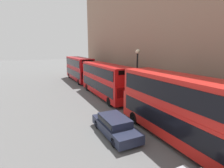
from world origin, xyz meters
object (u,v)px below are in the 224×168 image
(bus_third_in_queue, at_px, (79,68))
(car_hatchback, at_px, (115,125))
(bus_leading, at_px, (186,109))
(bus_second_in_queue, at_px, (105,79))

(bus_third_in_queue, relative_size, car_hatchback, 2.30)
(bus_third_in_queue, height_order, car_hatchback, bus_third_in_queue)
(bus_leading, relative_size, bus_second_in_queue, 1.04)
(bus_leading, height_order, bus_third_in_queue, bus_leading)
(bus_leading, xyz_separation_m, bus_third_in_queue, (-0.00, 25.05, -0.02))
(bus_leading, xyz_separation_m, bus_second_in_queue, (-0.00, 12.80, -0.13))
(bus_leading, distance_m, bus_third_in_queue, 25.05)
(bus_second_in_queue, relative_size, car_hatchback, 2.33)
(car_hatchback, bearing_deg, bus_third_in_queue, 81.18)
(bus_second_in_queue, height_order, bus_third_in_queue, bus_third_in_queue)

